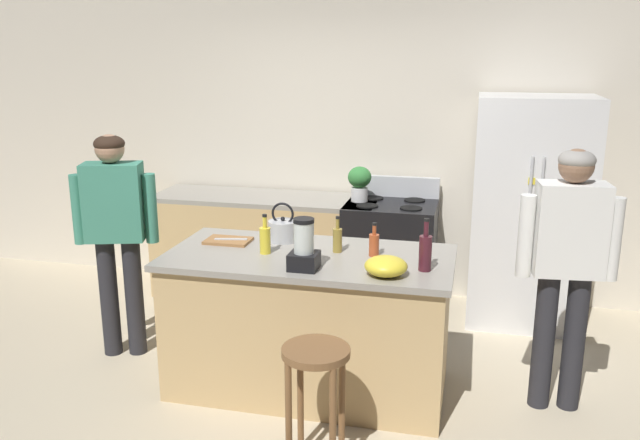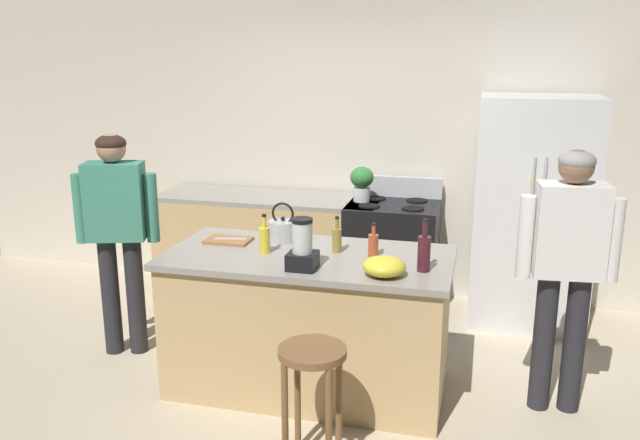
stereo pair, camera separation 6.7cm
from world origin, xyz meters
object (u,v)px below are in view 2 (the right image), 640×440
(kitchen_island, at_px, (309,321))
(blender_appliance, at_px, (302,248))
(stove_range, at_px, (392,255))
(tea_kettle, at_px, (283,230))
(bar_stool, at_px, (312,375))
(bottle_cooking_sauce, at_px, (373,244))
(chef_knife, at_px, (231,239))
(bottle_vinegar, at_px, (337,239))
(cutting_board, at_px, (228,240))
(bottle_soda, at_px, (265,239))
(person_by_sink_right, at_px, (567,257))
(potted_plant, at_px, (362,181))
(mixing_bowl, at_px, (384,266))
(person_by_island_left, at_px, (117,224))
(bottle_wine, at_px, (424,252))
(refrigerator, at_px, (532,213))

(kitchen_island, relative_size, blender_appliance, 5.88)
(stove_range, xyz_separation_m, tea_kettle, (-0.57, -1.27, 0.53))
(kitchen_island, height_order, bar_stool, kitchen_island)
(bottle_cooking_sauce, relative_size, chef_knife, 0.98)
(bottle_vinegar, xyz_separation_m, cutting_board, (-0.76, 0.04, -0.08))
(bottle_soda, xyz_separation_m, cutting_board, (-0.32, 0.18, -0.08))
(person_by_sink_right, bearing_deg, kitchen_island, -175.69)
(kitchen_island, xyz_separation_m, tea_kettle, (-0.25, 0.25, 0.54))
(kitchen_island, xyz_separation_m, potted_plant, (0.05, 1.55, 0.63))
(person_by_sink_right, relative_size, cutting_board, 5.45)
(bar_stool, distance_m, mixing_bowl, 0.76)
(person_by_island_left, height_order, cutting_board, person_by_island_left)
(bottle_wine, bearing_deg, potted_plant, 112.31)
(person_by_sink_right, distance_m, bottle_cooking_sauce, 1.16)
(person_by_sink_right, height_order, bar_stool, person_by_sink_right)
(kitchen_island, distance_m, cutting_board, 0.77)
(person_by_island_left, height_order, bar_stool, person_by_island_left)
(person_by_island_left, height_order, bottle_wine, person_by_island_left)
(kitchen_island, distance_m, bottle_soda, 0.62)
(tea_kettle, xyz_separation_m, cutting_board, (-0.35, -0.12, -0.07))
(refrigerator, height_order, bottle_wine, refrigerator)
(bottle_vinegar, distance_m, cutting_board, 0.77)
(person_by_sink_right, distance_m, tea_kettle, 1.81)
(person_by_island_left, xyz_separation_m, bar_stool, (1.70, -0.98, -0.45))
(refrigerator, height_order, person_by_island_left, refrigerator)
(bottle_soda, height_order, bottle_wine, bottle_wine)
(bottle_vinegar, height_order, bottle_cooking_sauce, bottle_vinegar)
(kitchen_island, height_order, bottle_soda, bottle_soda)
(kitchen_island, bearing_deg, tea_kettle, 134.01)
(person_by_sink_right, relative_size, bar_stool, 2.38)
(bottle_soda, bearing_deg, potted_plant, 78.45)
(bottle_vinegar, distance_m, mixing_bowl, 0.52)
(potted_plant, xyz_separation_m, bottle_vinegar, (0.12, -1.45, -0.09))
(bottle_cooking_sauce, height_order, mixing_bowl, bottle_cooking_sauce)
(potted_plant, height_order, bottle_cooking_sauce, potted_plant)
(kitchen_island, bearing_deg, person_by_island_left, 173.54)
(person_by_sink_right, xyz_separation_m, cutting_board, (-2.16, 0.02, -0.06))
(kitchen_island, xyz_separation_m, mixing_bowl, (0.53, -0.28, 0.51))
(bottle_wine, bearing_deg, blender_appliance, -168.78)
(bar_stool, bearing_deg, tea_kettle, 114.60)
(bottle_soda, bearing_deg, chef_knife, 149.71)
(chef_knife, bearing_deg, bottle_cooking_sauce, -15.98)
(blender_appliance, relative_size, bottle_cooking_sauce, 1.43)
(stove_range, distance_m, person_by_island_left, 2.30)
(cutting_board, distance_m, chef_knife, 0.02)
(kitchen_island, height_order, blender_appliance, blender_appliance)
(stove_range, distance_m, cutting_board, 1.73)
(cutting_board, bearing_deg, bottle_wine, -11.65)
(person_by_sink_right, bearing_deg, mixing_bowl, -159.09)
(refrigerator, height_order, cutting_board, refrigerator)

